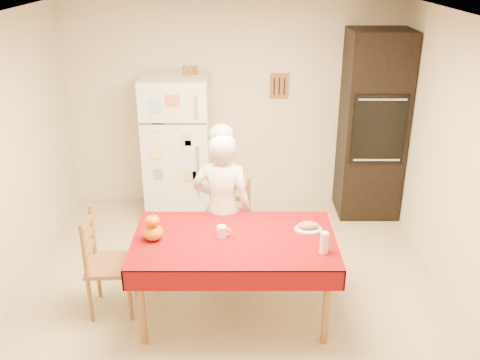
{
  "coord_description": "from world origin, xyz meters",
  "views": [
    {
      "loc": [
        0.08,
        -4.05,
        2.96
      ],
      "look_at": [
        0.08,
        0.2,
        1.15
      ],
      "focal_mm": 40.0,
      "sensor_mm": 36.0,
      "label": 1
    }
  ],
  "objects_px": {
    "dining_table": "(234,245)",
    "chair_left": "(103,260)",
    "oven_cabinet": "(372,126)",
    "wine_glass": "(324,242)",
    "bread_plate": "(308,229)",
    "coffee_mug": "(221,232)",
    "refrigerator": "(178,148)",
    "chair_far": "(229,222)",
    "pumpkin_lower": "(153,232)",
    "seated_woman": "(222,209)"
  },
  "relations": [
    {
      "from": "dining_table",
      "to": "chair_left",
      "type": "height_order",
      "value": "chair_left"
    },
    {
      "from": "oven_cabinet",
      "to": "chair_left",
      "type": "height_order",
      "value": "oven_cabinet"
    },
    {
      "from": "wine_glass",
      "to": "bread_plate",
      "type": "xyz_separation_m",
      "value": [
        -0.08,
        0.36,
        -0.08
      ]
    },
    {
      "from": "wine_glass",
      "to": "coffee_mug",
      "type": "bearing_deg",
      "value": 163.18
    },
    {
      "from": "dining_table",
      "to": "coffee_mug",
      "type": "height_order",
      "value": "coffee_mug"
    },
    {
      "from": "dining_table",
      "to": "bread_plate",
      "type": "bearing_deg",
      "value": 12.34
    },
    {
      "from": "refrigerator",
      "to": "chair_far",
      "type": "relative_size",
      "value": 1.79
    },
    {
      "from": "dining_table",
      "to": "wine_glass",
      "type": "height_order",
      "value": "wine_glass"
    },
    {
      "from": "chair_far",
      "to": "chair_left",
      "type": "xyz_separation_m",
      "value": [
        -1.09,
        -0.69,
        0.0
      ]
    },
    {
      "from": "oven_cabinet",
      "to": "pumpkin_lower",
      "type": "distance_m",
      "value": 3.09
    },
    {
      "from": "dining_table",
      "to": "wine_glass",
      "type": "xyz_separation_m",
      "value": [
        0.72,
        -0.23,
        0.16
      ]
    },
    {
      "from": "chair_far",
      "to": "coffee_mug",
      "type": "height_order",
      "value": "chair_far"
    },
    {
      "from": "chair_far",
      "to": "bread_plate",
      "type": "xyz_separation_m",
      "value": [
        0.69,
        -0.63,
        0.26
      ]
    },
    {
      "from": "coffee_mug",
      "to": "bread_plate",
      "type": "height_order",
      "value": "coffee_mug"
    },
    {
      "from": "oven_cabinet",
      "to": "coffee_mug",
      "type": "bearing_deg",
      "value": -129.93
    },
    {
      "from": "pumpkin_lower",
      "to": "wine_glass",
      "type": "xyz_separation_m",
      "value": [
        1.39,
        -0.21,
        0.02
      ]
    },
    {
      "from": "refrigerator",
      "to": "coffee_mug",
      "type": "xyz_separation_m",
      "value": [
        0.58,
        -1.99,
        -0.04
      ]
    },
    {
      "from": "chair_far",
      "to": "seated_woman",
      "type": "xyz_separation_m",
      "value": [
        -0.06,
        -0.24,
        0.26
      ]
    },
    {
      "from": "refrigerator",
      "to": "chair_left",
      "type": "xyz_separation_m",
      "value": [
        -0.46,
        -1.94,
        -0.34
      ]
    },
    {
      "from": "chair_far",
      "to": "coffee_mug",
      "type": "bearing_deg",
      "value": -87.22
    },
    {
      "from": "seated_woman",
      "to": "chair_far",
      "type": "bearing_deg",
      "value": -94.49
    },
    {
      "from": "dining_table",
      "to": "chair_far",
      "type": "xyz_separation_m",
      "value": [
        -0.06,
        0.77,
        -0.18
      ]
    },
    {
      "from": "refrigerator",
      "to": "pumpkin_lower",
      "type": "bearing_deg",
      "value": -89.7
    },
    {
      "from": "refrigerator",
      "to": "oven_cabinet",
      "type": "bearing_deg",
      "value": 1.18
    },
    {
      "from": "wine_glass",
      "to": "dining_table",
      "type": "bearing_deg",
      "value": 162.48
    },
    {
      "from": "coffee_mug",
      "to": "chair_left",
      "type": "bearing_deg",
      "value": 177.1
    },
    {
      "from": "dining_table",
      "to": "bread_plate",
      "type": "distance_m",
      "value": 0.66
    },
    {
      "from": "refrigerator",
      "to": "dining_table",
      "type": "relative_size",
      "value": 1.0
    },
    {
      "from": "refrigerator",
      "to": "seated_woman",
      "type": "relative_size",
      "value": 1.11
    },
    {
      "from": "chair_far",
      "to": "pumpkin_lower",
      "type": "xyz_separation_m",
      "value": [
        -0.62,
        -0.79,
        0.32
      ]
    },
    {
      "from": "oven_cabinet",
      "to": "seated_woman",
      "type": "height_order",
      "value": "oven_cabinet"
    },
    {
      "from": "pumpkin_lower",
      "to": "chair_left",
      "type": "bearing_deg",
      "value": 168.78
    },
    {
      "from": "chair_left",
      "to": "bread_plate",
      "type": "relative_size",
      "value": 3.96
    },
    {
      "from": "seated_woman",
      "to": "coffee_mug",
      "type": "xyz_separation_m",
      "value": [
        0.01,
        -0.51,
        0.05
      ]
    },
    {
      "from": "coffee_mug",
      "to": "wine_glass",
      "type": "bearing_deg",
      "value": -16.82
    },
    {
      "from": "refrigerator",
      "to": "chair_left",
      "type": "distance_m",
      "value": 2.02
    },
    {
      "from": "dining_table",
      "to": "coffee_mug",
      "type": "relative_size",
      "value": 17.0
    },
    {
      "from": "dining_table",
      "to": "pumpkin_lower",
      "type": "distance_m",
      "value": 0.69
    },
    {
      "from": "chair_far",
      "to": "bread_plate",
      "type": "bearing_deg",
      "value": -35.61
    },
    {
      "from": "oven_cabinet",
      "to": "seated_woman",
      "type": "xyz_separation_m",
      "value": [
        -1.71,
        -1.52,
        -0.33
      ]
    },
    {
      "from": "seated_woman",
      "to": "coffee_mug",
      "type": "distance_m",
      "value": 0.51
    },
    {
      "from": "dining_table",
      "to": "bread_plate",
      "type": "relative_size",
      "value": 7.08
    },
    {
      "from": "refrigerator",
      "to": "pumpkin_lower",
      "type": "height_order",
      "value": "refrigerator"
    },
    {
      "from": "chair_left",
      "to": "bread_plate",
      "type": "distance_m",
      "value": 1.8
    },
    {
      "from": "chair_far",
      "to": "pumpkin_lower",
      "type": "relative_size",
      "value": 5.55
    },
    {
      "from": "refrigerator",
      "to": "wine_glass",
      "type": "bearing_deg",
      "value": -58.01
    },
    {
      "from": "chair_far",
      "to": "seated_woman",
      "type": "height_order",
      "value": "seated_woman"
    },
    {
      "from": "oven_cabinet",
      "to": "pumpkin_lower",
      "type": "xyz_separation_m",
      "value": [
        -2.27,
        -2.08,
        -0.27
      ]
    },
    {
      "from": "oven_cabinet",
      "to": "wine_glass",
      "type": "relative_size",
      "value": 12.5
    },
    {
      "from": "refrigerator",
      "to": "dining_table",
      "type": "xyz_separation_m",
      "value": [
        0.68,
        -2.01,
        -0.16
      ]
    }
  ]
}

